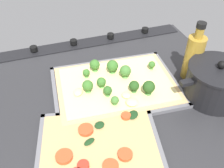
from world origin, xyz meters
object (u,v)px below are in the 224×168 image
Objects in this scene: cooking_pot at (216,82)px; oil_bottle at (193,56)px; veggie_pizza_back at (99,145)px; broccoli_pizza at (116,84)px; baking_tray_back at (99,146)px; baking_tray_front at (116,87)px.

oil_bottle reaches higher than cooking_pot.
cooking_pot is at bearing 96.87° from oil_bottle.
broccoli_pizza is at bearing -119.54° from veggie_pizza_back.
cooking_pot is (-39.24, -7.40, 5.20)cm from baking_tray_back.
baking_tray_back is 1.77× the size of oil_bottle.
veggie_pizza_back reaches higher than baking_tray_back.
baking_tray_back is at bearing 10.68° from cooking_pot.
baking_tray_back is at bearing 60.54° from broccoli_pizza.
baking_tray_back is (11.64, 20.68, 0.02)cm from baking_tray_front.
broccoli_pizza is 30.82cm from cooking_pot.
broccoli_pizza is (0.00, 0.08, 1.52)cm from baking_tray_front.
broccoli_pizza is 27.09cm from oil_bottle.
oil_bottle is at bearing 175.61° from baking_tray_front.
cooking_pot is at bearing 154.45° from broccoli_pizza.
oil_bottle is (1.36, -11.26, 2.71)cm from cooking_pot.
broccoli_pizza is 1.11× the size of baking_tray_back.
broccoli_pizza is at bearing -25.55° from cooking_pot.
veggie_pizza_back reaches higher than baking_tray_front.
baking_tray_front is at bearing -25.69° from cooking_pot.
baking_tray_front is 27.49cm from oil_bottle.
baking_tray_front is at bearing -91.10° from broccoli_pizza.
broccoli_pizza reaches higher than baking_tray_front.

